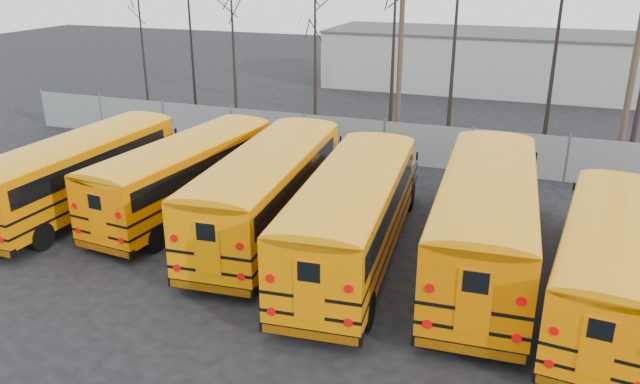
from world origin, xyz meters
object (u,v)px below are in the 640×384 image
at_px(bus_f, 608,255).
at_px(utility_pole_left, 400,50).
at_px(utility_pole_right, 637,49).
at_px(bus_a, 82,166).
at_px(bus_e, 487,212).
at_px(bus_d, 354,208).
at_px(bus_c, 270,183).
at_px(bus_b, 188,169).

xyz_separation_m(bus_f, utility_pole_left, (-9.56, 16.22, 2.82)).
xyz_separation_m(bus_f, utility_pole_right, (1.57, 15.30, 3.52)).
relative_size(bus_a, bus_e, 0.90).
bearing_deg(bus_e, bus_d, -170.20).
bearing_deg(bus_e, bus_a, 177.56).
height_order(bus_a, bus_f, bus_a).
distance_m(utility_pole_left, utility_pole_right, 11.19).
bearing_deg(utility_pole_left, utility_pole_right, 1.97).
relative_size(bus_d, bus_f, 1.11).
bearing_deg(bus_f, bus_c, 177.19).
xyz_separation_m(bus_a, bus_b, (3.83, 1.19, -0.04)).
relative_size(bus_c, utility_pole_left, 1.30).
xyz_separation_m(bus_c, utility_pole_right, (12.12, 13.72, 3.34)).
bearing_deg(bus_a, utility_pole_right, 37.64).
distance_m(bus_a, bus_d, 10.87).
bearing_deg(bus_f, bus_a, -177.84).
xyz_separation_m(bus_e, bus_f, (3.31, -1.29, -0.26)).
bearing_deg(bus_c, bus_e, -6.72).
height_order(bus_c, bus_f, bus_c).
distance_m(bus_c, utility_pole_left, 14.92).
distance_m(bus_b, bus_d, 7.28).
bearing_deg(bus_d, bus_c, 155.73).
xyz_separation_m(bus_e, utility_pole_right, (4.88, 14.00, 3.25)).
bearing_deg(bus_c, bus_a, 179.07).
relative_size(bus_f, utility_pole_left, 1.18).
relative_size(bus_e, utility_pole_right, 1.17).
xyz_separation_m(bus_d, utility_pole_right, (8.76, 14.90, 3.34)).
bearing_deg(bus_c, utility_pole_left, 81.64).
xyz_separation_m(bus_c, bus_f, (10.55, -1.57, -0.18)).
distance_m(bus_d, bus_e, 3.98).
relative_size(bus_b, bus_e, 0.89).
bearing_deg(bus_a, utility_pole_left, 62.47).
distance_m(bus_d, bus_f, 7.20).
distance_m(bus_a, bus_f, 18.07).
distance_m(bus_b, bus_e, 10.95).
height_order(bus_d, utility_pole_right, utility_pole_right).
xyz_separation_m(bus_d, utility_pole_left, (-2.37, 15.82, 2.64)).
xyz_separation_m(utility_pole_left, utility_pole_right, (11.13, -0.93, 0.70)).
distance_m(bus_c, utility_pole_right, 18.61).
bearing_deg(bus_d, bus_a, 171.25).
xyz_separation_m(bus_d, bus_e, (3.88, 0.89, 0.08)).
relative_size(bus_d, utility_pole_left, 1.30).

